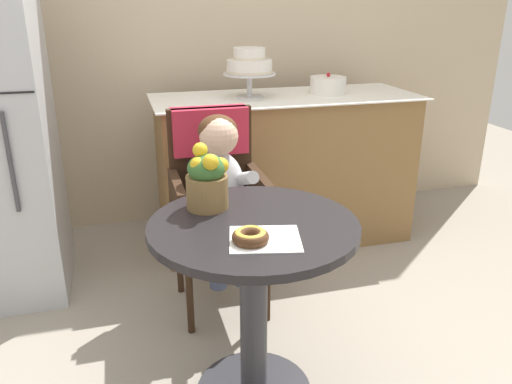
# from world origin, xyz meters

# --- Properties ---
(back_wall) EXTENTS (4.80, 0.10, 2.70)m
(back_wall) POSITION_xyz_m (0.00, 1.85, 1.35)
(back_wall) COLOR #C1AD8E
(back_wall) RESTS_ON ground
(cafe_table) EXTENTS (0.72, 0.72, 0.72)m
(cafe_table) POSITION_xyz_m (0.00, 0.00, 0.51)
(cafe_table) COLOR black
(cafe_table) RESTS_ON ground
(wicker_chair) EXTENTS (0.42, 0.45, 0.95)m
(wicker_chair) POSITION_xyz_m (0.01, 0.73, 0.64)
(wicker_chair) COLOR #332114
(wicker_chair) RESTS_ON ground
(seated_child) EXTENTS (0.27, 0.32, 0.73)m
(seated_child) POSITION_xyz_m (0.01, 0.57, 0.68)
(seated_child) COLOR silver
(seated_child) RESTS_ON ground
(paper_napkin) EXTENTS (0.26, 0.24, 0.00)m
(paper_napkin) POSITION_xyz_m (0.00, -0.14, 0.72)
(paper_napkin) COLOR white
(paper_napkin) RESTS_ON cafe_table
(donut_front) EXTENTS (0.12, 0.12, 0.04)m
(donut_front) POSITION_xyz_m (-0.05, -0.15, 0.74)
(donut_front) COLOR #4C2D19
(donut_front) RESTS_ON cafe_table
(flower_vase) EXTENTS (0.15, 0.16, 0.24)m
(flower_vase) POSITION_xyz_m (-0.12, 0.17, 0.83)
(flower_vase) COLOR brown
(flower_vase) RESTS_ON cafe_table
(display_counter) EXTENTS (1.56, 0.62, 0.90)m
(display_counter) POSITION_xyz_m (0.55, 1.30, 0.45)
(display_counter) COLOR olive
(display_counter) RESTS_ON ground
(tiered_cake_stand) EXTENTS (0.30, 0.30, 0.28)m
(tiered_cake_stand) POSITION_xyz_m (0.33, 1.30, 1.08)
(tiered_cake_stand) COLOR silver
(tiered_cake_stand) RESTS_ON display_counter
(round_layer_cake) EXTENTS (0.21, 0.21, 0.12)m
(round_layer_cake) POSITION_xyz_m (0.81, 1.31, 0.95)
(round_layer_cake) COLOR white
(round_layer_cake) RESTS_ON display_counter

